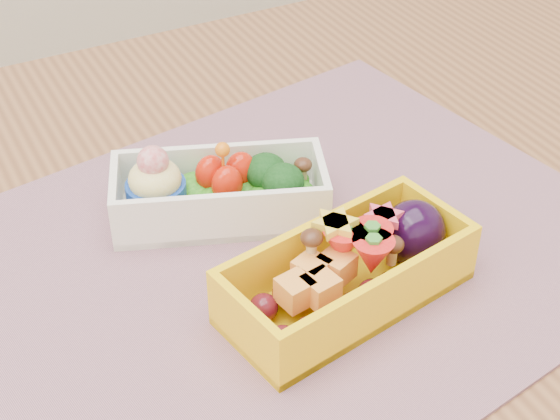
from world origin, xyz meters
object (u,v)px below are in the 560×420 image
table (265,348)px  placemat (274,257)px  bento_white (219,192)px  bento_yellow (352,270)px

table → placemat: placemat is taller
placemat → bento_white: 0.07m
table → placemat: bearing=-29.3°
placemat → bento_yellow: 0.08m
placemat → bento_yellow: bearing=-68.3°
placemat → bento_yellow: bento_yellow is taller
bento_yellow → table: bearing=105.7°
bento_white → table: bearing=-61.0°
bento_white → bento_yellow: bento_white is taller
table → bento_white: size_ratio=6.57×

